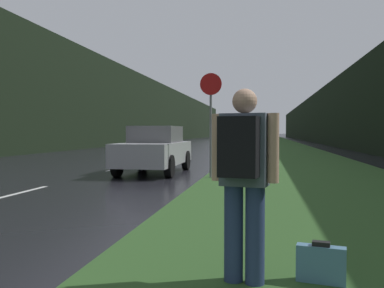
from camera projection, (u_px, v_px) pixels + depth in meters
The scene contains 11 objects.
grass_verge at pixel (277, 146), 38.45m from camera, with size 6.00×240.00×0.02m, color #2D5123.
lane_stripe_b at pixel (8, 196), 8.62m from camera, with size 0.12×3.00×0.01m, color silver.
lane_stripe_c at pixel (122, 167), 15.51m from camera, with size 0.12×3.00×0.01m, color silver.
lane_stripe_d at pixel (165, 156), 22.40m from camera, with size 0.12×3.00×0.01m, color silver.
treeline_far_side at pixel (143, 111), 50.98m from camera, with size 2.00×140.00×8.05m, color black.
treeline_near_side at pixel (327, 117), 47.15m from camera, with size 2.00×140.00×6.20m, color black.
stop_sign at pixel (211, 115), 11.88m from camera, with size 0.64×0.07×3.08m.
hitchhiker_with_backpack at pixel (243, 173), 3.55m from camera, with size 0.60×0.47×1.74m.
suitcase at pixel (321, 265), 3.60m from camera, with size 0.44×0.19×0.39m.
car_passing_near at pixel (155, 150), 13.42m from camera, with size 1.83×4.17×1.55m.
delivery_truck at pixel (226, 129), 78.93m from camera, with size 2.55×8.61×3.73m.
Camera 1 is at (5.34, 0.76, 1.36)m, focal length 38.00 mm.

